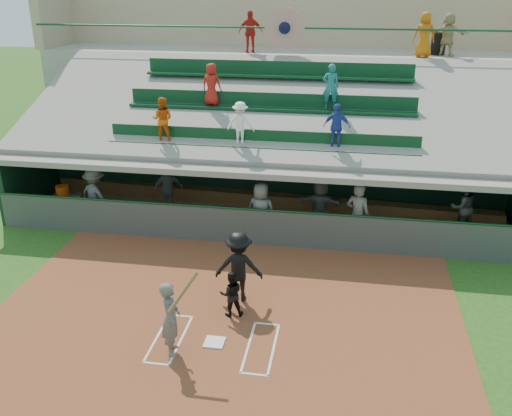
% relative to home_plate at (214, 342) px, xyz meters
% --- Properties ---
extents(ground, '(100.00, 100.00, 0.00)m').
position_rel_home_plate_xyz_m(ground, '(0.00, 0.00, -0.04)').
color(ground, '#234D15').
rests_on(ground, ground).
extents(dirt_slab, '(11.00, 9.00, 0.02)m').
position_rel_home_plate_xyz_m(dirt_slab, '(0.00, 0.50, -0.03)').
color(dirt_slab, brown).
rests_on(dirt_slab, ground).
extents(home_plate, '(0.43, 0.43, 0.03)m').
position_rel_home_plate_xyz_m(home_plate, '(0.00, 0.00, 0.00)').
color(home_plate, silver).
rests_on(home_plate, dirt_slab).
extents(batters_box_chalk, '(2.65, 1.85, 0.01)m').
position_rel_home_plate_xyz_m(batters_box_chalk, '(0.00, 0.00, -0.01)').
color(batters_box_chalk, white).
rests_on(batters_box_chalk, dirt_slab).
extents(dugout_floor, '(16.00, 3.50, 0.04)m').
position_rel_home_plate_xyz_m(dugout_floor, '(0.00, 6.75, -0.02)').
color(dugout_floor, gray).
rests_on(dugout_floor, ground).
extents(concourse_slab, '(20.00, 3.00, 4.60)m').
position_rel_home_plate_xyz_m(concourse_slab, '(0.00, 13.50, 2.26)').
color(concourse_slab, gray).
rests_on(concourse_slab, ground).
extents(grandstand, '(20.40, 10.40, 7.80)m').
position_rel_home_plate_xyz_m(grandstand, '(-0.00, 10.51, 2.23)').
color(grandstand, '#474C47').
rests_on(grandstand, ground).
extents(batter_at_plate, '(0.91, 0.77, 1.95)m').
position_rel_home_plate_xyz_m(batter_at_plate, '(-0.80, -0.45, 0.83)').
color(batter_at_plate, '#50524E').
rests_on(batter_at_plate, dirt_slab).
extents(catcher, '(0.65, 0.57, 1.13)m').
position_rel_home_plate_xyz_m(catcher, '(0.14, 1.15, 0.55)').
color(catcher, black).
rests_on(catcher, dirt_slab).
extents(home_umpire, '(1.21, 0.76, 1.79)m').
position_rel_home_plate_xyz_m(home_umpire, '(0.18, 1.88, 0.88)').
color(home_umpire, black).
rests_on(home_umpire, dirt_slab).
extents(dugout_bench, '(15.39, 1.53, 0.46)m').
position_rel_home_plate_xyz_m(dugout_bench, '(-0.07, 7.96, 0.24)').
color(dugout_bench, olive).
rests_on(dugout_bench, dugout_floor).
extents(white_table, '(0.83, 0.67, 0.68)m').
position_rel_home_plate_xyz_m(white_table, '(-6.38, 5.96, 0.34)').
color(white_table, silver).
rests_on(white_table, dugout_floor).
extents(water_cooler, '(0.42, 0.42, 0.42)m').
position_rel_home_plate_xyz_m(water_cooler, '(-6.41, 5.91, 0.89)').
color(water_cooler, '#D54C0C').
rests_on(water_cooler, white_table).
extents(dugout_player_a, '(1.33, 1.05, 1.80)m').
position_rel_home_plate_xyz_m(dugout_player_a, '(-5.22, 5.75, 0.91)').
color(dugout_player_a, '#5A5C57').
rests_on(dugout_player_a, dugout_floor).
extents(dugout_player_b, '(1.06, 0.71, 1.67)m').
position_rel_home_plate_xyz_m(dugout_player_b, '(-3.17, 6.87, 0.84)').
color(dugout_player_b, '#5B5E58').
rests_on(dugout_player_b, dugout_floor).
extents(dugout_player_c, '(0.97, 0.73, 1.80)m').
position_rel_home_plate_xyz_m(dugout_player_c, '(0.18, 5.31, 0.91)').
color(dugout_player_c, '#525550').
rests_on(dugout_player_c, dugout_floor).
extents(dugout_player_d, '(1.58, 0.66, 1.66)m').
position_rel_home_plate_xyz_m(dugout_player_d, '(1.87, 6.31, 0.83)').
color(dugout_player_d, '#555753').
rests_on(dugout_player_d, dugout_floor).
extents(dugout_player_e, '(0.83, 0.69, 1.94)m').
position_rel_home_plate_xyz_m(dugout_player_e, '(3.00, 5.33, 0.97)').
color(dugout_player_e, '#545651').
rests_on(dugout_player_e, dugout_floor).
extents(dugout_player_f, '(1.01, 0.91, 1.71)m').
position_rel_home_plate_xyz_m(dugout_player_f, '(6.16, 6.80, 0.86)').
color(dugout_player_f, '#50534E').
rests_on(dugout_player_f, dugout_floor).
extents(trash_bin, '(0.54, 0.54, 0.81)m').
position_rel_home_plate_xyz_m(trash_bin, '(5.76, 13.19, 4.97)').
color(trash_bin, black).
rests_on(trash_bin, concourse_slab).
extents(concourse_staff_a, '(1.00, 0.63, 1.58)m').
position_rel_home_plate_xyz_m(concourse_staff_a, '(-1.39, 12.54, 5.36)').
color(concourse_staff_a, red).
rests_on(concourse_staff_a, concourse_slab).
extents(concourse_staff_b, '(0.81, 0.55, 1.62)m').
position_rel_home_plate_xyz_m(concourse_staff_b, '(5.10, 12.28, 5.37)').
color(concourse_staff_b, '#CA620B').
rests_on(concourse_staff_b, concourse_slab).
extents(concourse_staff_c, '(1.53, 0.87, 1.57)m').
position_rel_home_plate_xyz_m(concourse_staff_c, '(6.01, 12.81, 5.35)').
color(concourse_staff_c, tan).
rests_on(concourse_staff_c, concourse_slab).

